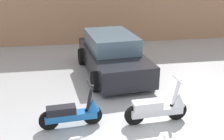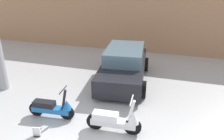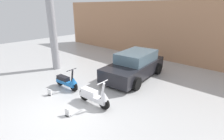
% 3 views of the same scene
% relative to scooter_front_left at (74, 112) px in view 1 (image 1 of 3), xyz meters
% --- Properties ---
extents(wall_back, '(19.60, 0.12, 3.68)m').
position_rel_scooter_front_left_xyz_m(wall_back, '(1.27, 6.76, 1.51)').
color(wall_back, tan).
rests_on(wall_back, ground_plane).
extents(scooter_front_left, '(1.36, 0.49, 0.95)m').
position_rel_scooter_front_left_xyz_m(scooter_front_left, '(0.00, 0.00, 0.00)').
color(scooter_front_left, black).
rests_on(scooter_front_left, ground_plane).
extents(scooter_front_right, '(1.44, 0.52, 1.00)m').
position_rel_scooter_front_left_xyz_m(scooter_front_right, '(1.86, -0.11, 0.02)').
color(scooter_front_right, black).
rests_on(scooter_front_right, ground_plane).
extents(car_rear_left, '(2.09, 3.85, 1.26)m').
position_rel_scooter_front_left_xyz_m(car_rear_left, '(1.33, 3.01, 0.27)').
color(car_rear_left, black).
rests_on(car_rear_left, ground_plane).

